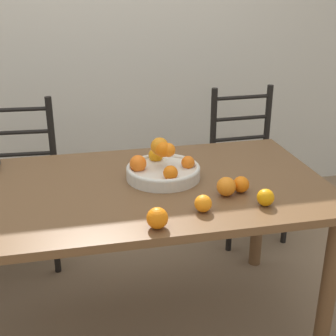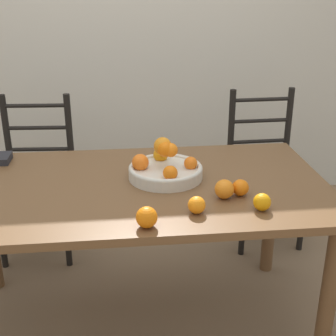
{
  "view_description": "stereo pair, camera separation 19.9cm",
  "coord_description": "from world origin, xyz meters",
  "views": [
    {
      "loc": [
        -0.26,
        -1.85,
        1.6
      ],
      "look_at": [
        0.14,
        -0.05,
        0.84
      ],
      "focal_mm": 50.0,
      "sensor_mm": 36.0,
      "label": 1
    },
    {
      "loc": [
        -0.06,
        -1.88,
        1.6
      ],
      "look_at": [
        0.14,
        -0.05,
        0.84
      ],
      "focal_mm": 50.0,
      "sensor_mm": 36.0,
      "label": 2
    }
  ],
  "objects": [
    {
      "name": "dining_table",
      "position": [
        0.0,
        0.0,
        0.66
      ],
      "size": [
        1.7,
        0.92,
        0.76
      ],
      "color": "brown",
      "rests_on": "ground_plane"
    },
    {
      "name": "ground_plane",
      "position": [
        0.0,
        0.0,
        0.0
      ],
      "size": [
        12.0,
        12.0,
        0.0
      ],
      "primitive_type": "plane",
      "color": "#7F664C"
    },
    {
      "name": "orange_loose_1",
      "position": [
        0.36,
        -0.18,
        0.8
      ],
      "size": [
        0.08,
        0.08,
        0.08
      ],
      "color": "orange",
      "rests_on": "dining_table"
    },
    {
      "name": "fruit_bowl",
      "position": [
        0.14,
        0.06,
        0.8
      ],
      "size": [
        0.33,
        0.33,
        0.18
      ],
      "color": "beige",
      "rests_on": "dining_table"
    },
    {
      "name": "orange_loose_0",
      "position": [
        0.03,
        -0.39,
        0.8
      ],
      "size": [
        0.08,
        0.08,
        0.08
      ],
      "color": "orange",
      "rests_on": "dining_table"
    },
    {
      "name": "chair_left",
      "position": [
        -0.56,
        0.78,
        0.47
      ],
      "size": [
        0.45,
        0.43,
        0.96
      ],
      "rotation": [
        0.0,
        0.0,
        -0.06
      ],
      "color": "black",
      "rests_on": "ground_plane"
    },
    {
      "name": "chair_right",
      "position": [
        0.85,
        0.78,
        0.47
      ],
      "size": [
        0.43,
        0.41,
        0.96
      ],
      "rotation": [
        0.0,
        0.0,
        0.03
      ],
      "color": "black",
      "rests_on": "ground_plane"
    },
    {
      "name": "orange_loose_2",
      "position": [
        0.43,
        -0.16,
        0.79
      ],
      "size": [
        0.07,
        0.07,
        0.07
      ],
      "color": "orange",
      "rests_on": "dining_table"
    },
    {
      "name": "orange_loose_3",
      "position": [
        0.22,
        -0.3,
        0.79
      ],
      "size": [
        0.07,
        0.07,
        0.07
      ],
      "color": "orange",
      "rests_on": "dining_table"
    },
    {
      "name": "wall_back",
      "position": [
        0.0,
        1.52,
        1.3
      ],
      "size": [
        8.0,
        0.06,
        2.6
      ],
      "color": "beige",
      "rests_on": "ground_plane"
    },
    {
      "name": "orange_loose_4",
      "position": [
        0.48,
        -0.3,
        0.79
      ],
      "size": [
        0.07,
        0.07,
        0.07
      ],
      "color": "orange",
      "rests_on": "dining_table"
    }
  ]
}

